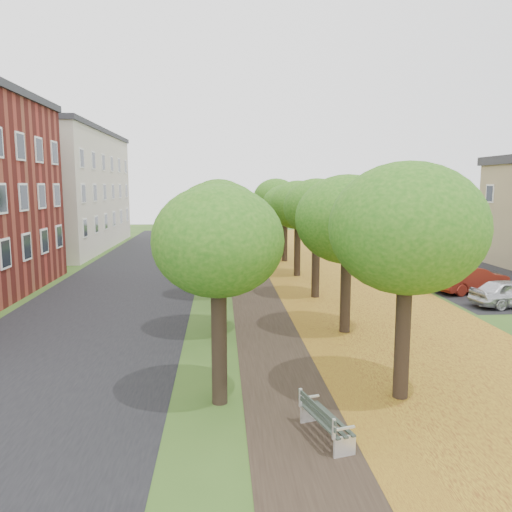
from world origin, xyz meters
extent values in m
plane|color=#2D4C19|center=(0.00, 0.00, 0.00)|extent=(120.00, 120.00, 0.00)
cube|color=black|center=(-7.50, 15.00, 0.00)|extent=(8.00, 70.00, 0.01)
cube|color=black|center=(0.00, 15.00, 0.00)|extent=(3.20, 70.00, 0.01)
cube|color=#B69521|center=(5.00, 15.00, 0.01)|extent=(7.50, 70.00, 0.01)
cube|color=black|center=(13.50, 16.00, 0.00)|extent=(9.00, 16.00, 0.01)
cylinder|color=black|center=(-2.20, 0.00, 1.58)|extent=(0.40, 0.40, 3.17)
ellipsoid|color=#1E5912|center=(-2.20, 0.00, 4.34)|extent=(3.61, 3.61, 3.07)
cylinder|color=black|center=(-2.20, 6.00, 1.58)|extent=(0.40, 0.40, 3.17)
ellipsoid|color=#1E5912|center=(-2.20, 6.00, 4.34)|extent=(3.61, 3.61, 3.07)
cylinder|color=black|center=(-2.20, 12.00, 1.58)|extent=(0.40, 0.40, 3.17)
ellipsoid|color=#1E5912|center=(-2.20, 12.00, 4.34)|extent=(3.61, 3.61, 3.07)
cylinder|color=black|center=(-2.20, 18.00, 1.58)|extent=(0.40, 0.40, 3.17)
ellipsoid|color=#1E5912|center=(-2.20, 18.00, 4.34)|extent=(3.61, 3.61, 3.07)
cylinder|color=black|center=(-2.20, 24.00, 1.58)|extent=(0.40, 0.40, 3.17)
ellipsoid|color=#1E5912|center=(-2.20, 24.00, 4.34)|extent=(3.61, 3.61, 3.07)
cylinder|color=black|center=(-2.20, 30.00, 1.58)|extent=(0.40, 0.40, 3.17)
ellipsoid|color=#1E5912|center=(-2.20, 30.00, 4.34)|extent=(3.61, 3.61, 3.07)
cylinder|color=black|center=(2.60, 0.00, 1.58)|extent=(0.40, 0.40, 3.17)
ellipsoid|color=#1E5912|center=(2.60, 0.00, 4.34)|extent=(3.61, 3.61, 3.07)
cylinder|color=black|center=(2.60, 6.00, 1.58)|extent=(0.40, 0.40, 3.17)
ellipsoid|color=#1E5912|center=(2.60, 6.00, 4.34)|extent=(3.61, 3.61, 3.07)
cylinder|color=black|center=(2.60, 12.00, 1.58)|extent=(0.40, 0.40, 3.17)
ellipsoid|color=#1E5912|center=(2.60, 12.00, 4.34)|extent=(3.61, 3.61, 3.07)
cylinder|color=black|center=(2.60, 18.00, 1.58)|extent=(0.40, 0.40, 3.17)
ellipsoid|color=#1E5912|center=(2.60, 18.00, 4.34)|extent=(3.61, 3.61, 3.07)
cylinder|color=black|center=(2.60, 24.00, 1.58)|extent=(0.40, 0.40, 3.17)
ellipsoid|color=#1E5912|center=(2.60, 24.00, 4.34)|extent=(3.61, 3.61, 3.07)
cylinder|color=black|center=(2.60, 30.00, 1.58)|extent=(0.40, 0.40, 3.17)
ellipsoid|color=#1E5912|center=(2.60, 30.00, 4.34)|extent=(3.61, 3.61, 3.07)
cube|color=beige|center=(-17.00, 33.00, 5.00)|extent=(10.00, 20.00, 10.00)
cube|color=#2D2D33|center=(-17.00, 33.00, 10.20)|extent=(10.30, 20.30, 0.40)
cube|color=#242D25|center=(0.17, -2.00, 0.45)|extent=(0.92, 1.85, 0.04)
cube|color=#242D25|center=(-0.08, -2.07, 0.72)|extent=(0.52, 1.74, 0.26)
cube|color=silver|center=(0.39, -2.79, 0.22)|extent=(0.50, 0.19, 0.45)
cube|color=silver|center=(-0.05, -1.21, 0.22)|extent=(0.50, 0.19, 0.45)
cube|color=silver|center=(0.39, -2.79, 0.63)|extent=(0.45, 0.18, 0.04)
cube|color=silver|center=(-0.05, -1.21, 0.63)|extent=(0.45, 0.18, 0.04)
imported|color=silver|center=(11.31, 9.42, 0.64)|extent=(3.95, 2.00, 1.29)
imported|color=maroon|center=(11.00, 12.61, 0.70)|extent=(4.48, 2.75, 1.39)
imported|color=#2E2D32|center=(11.67, 14.56, 0.63)|extent=(4.54, 2.25, 1.27)
imported|color=beige|center=(11.00, 21.10, 0.62)|extent=(4.48, 2.07, 1.24)
camera|label=1|loc=(-2.14, -12.33, 5.62)|focal=35.00mm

